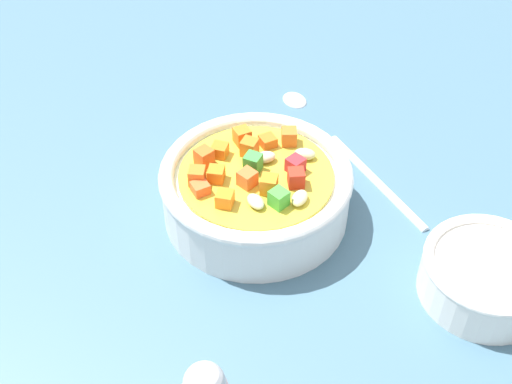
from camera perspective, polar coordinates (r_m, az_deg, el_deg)
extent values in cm
cube|color=#42667A|center=(62.39, 0.00, -2.44)|extent=(140.00, 140.00, 2.00)
cylinder|color=white|center=(60.14, 0.00, -0.31)|extent=(16.61, 16.61, 4.40)
torus|color=white|center=(58.38, 0.00, 1.54)|extent=(16.95, 16.95, 1.34)
cylinder|color=gold|center=(58.51, 0.00, 1.40)|extent=(13.59, 13.59, 0.40)
cube|color=orange|center=(61.06, 1.00, 4.33)|extent=(1.38, 1.38, 0.97)
cube|color=red|center=(58.36, 3.36, 2.32)|extent=(1.71, 1.71, 1.34)
cube|color=orange|center=(61.21, 2.82, 4.70)|extent=(1.80, 1.80, 1.49)
cube|color=orange|center=(59.02, -4.42, 2.97)|extent=(1.69, 1.69, 1.60)
cube|color=orange|center=(60.03, -3.09, 3.55)|extent=(1.92, 1.92, 1.11)
cube|color=orange|center=(59.90, -0.55, 3.80)|extent=(1.91, 1.91, 1.56)
cube|color=orange|center=(57.51, -3.39, 1.51)|extent=(1.89, 1.89, 1.25)
cube|color=green|center=(58.19, -0.43, 2.44)|extent=(1.91, 1.91, 1.61)
cube|color=green|center=(55.02, 1.71, -0.61)|extent=(1.71, 1.71, 1.47)
cube|color=red|center=(56.95, 3.41, 1.20)|extent=(1.75, 1.75, 1.52)
cube|color=orange|center=(56.26, 1.23, 0.68)|extent=(1.90, 1.90, 1.57)
ellipsoid|color=beige|center=(55.28, -0.02, -0.81)|extent=(1.38, 2.00, 0.79)
cube|color=orange|center=(56.90, -0.75, 1.16)|extent=(1.74, 1.74, 1.41)
cube|color=orange|center=(57.27, -5.01, 1.36)|extent=(1.86, 1.86, 1.50)
cube|color=orange|center=(55.24, -2.66, -0.57)|extent=(1.91, 1.91, 1.26)
ellipsoid|color=beige|center=(59.33, 0.77, 2.96)|extent=(2.08, 1.54, 0.95)
ellipsoid|color=beige|center=(60.07, 3.98, 3.43)|extent=(2.25, 2.10, 0.95)
cube|color=#EC5D2C|center=(56.24, -4.56, 0.07)|extent=(1.41, 1.41, 0.95)
ellipsoid|color=beige|center=(55.62, 3.71, -0.51)|extent=(2.25, 2.14, 0.90)
cube|color=orange|center=(61.21, -1.18, 4.76)|extent=(1.36, 1.36, 1.51)
cylinder|color=silver|center=(65.50, 10.18, 1.14)|extent=(1.51, 14.89, 0.84)
ellipsoid|color=silver|center=(74.96, 3.31, 8.04)|extent=(2.55, 3.27, 1.00)
cylinder|color=white|center=(57.27, 18.82, -6.96)|extent=(10.36, 10.36, 3.45)
torus|color=white|center=(55.87, 19.26, -5.68)|extent=(10.47, 10.47, 0.83)
sphere|color=silver|center=(43.45, -4.39, -15.80)|extent=(2.71, 2.71, 2.71)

